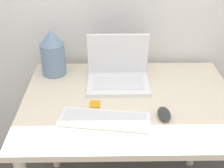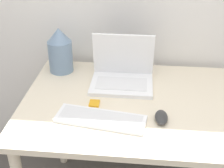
{
  "view_description": "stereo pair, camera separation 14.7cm",
  "coord_description": "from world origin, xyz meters",
  "px_view_note": "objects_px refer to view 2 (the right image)",
  "views": [
    {
      "loc": [
        -0.11,
        -0.89,
        1.61
      ],
      "look_at": [
        -0.09,
        0.38,
        0.88
      ],
      "focal_mm": 50.0,
      "sensor_mm": 36.0,
      "label": 1
    },
    {
      "loc": [
        0.04,
        -0.89,
        1.61
      ],
      "look_at": [
        -0.09,
        0.38,
        0.88
      ],
      "focal_mm": 50.0,
      "sensor_mm": 36.0,
      "label": 2
    }
  ],
  "objects_px": {
    "keyboard": "(101,119)",
    "mp3_player": "(94,103)",
    "vase": "(60,50)",
    "mouse": "(161,117)",
    "laptop": "(122,74)"
  },
  "relations": [
    {
      "from": "mouse",
      "to": "vase",
      "type": "distance_m",
      "value": 0.71
    },
    {
      "from": "laptop",
      "to": "keyboard",
      "type": "distance_m",
      "value": 0.36
    },
    {
      "from": "keyboard",
      "to": "vase",
      "type": "relative_size",
      "value": 1.62
    },
    {
      "from": "mp3_player",
      "to": "keyboard",
      "type": "bearing_deg",
      "value": -69.84
    },
    {
      "from": "keyboard",
      "to": "vase",
      "type": "bearing_deg",
      "value": 122.13
    },
    {
      "from": "keyboard",
      "to": "mp3_player",
      "type": "distance_m",
      "value": 0.14
    },
    {
      "from": "keyboard",
      "to": "vase",
      "type": "distance_m",
      "value": 0.55
    },
    {
      "from": "mouse",
      "to": "mp3_player",
      "type": "distance_m",
      "value": 0.33
    },
    {
      "from": "keyboard",
      "to": "vase",
      "type": "xyz_separation_m",
      "value": [
        -0.29,
        0.46,
        0.12
      ]
    },
    {
      "from": "mouse",
      "to": "mp3_player",
      "type": "bearing_deg",
      "value": 162.59
    },
    {
      "from": "vase",
      "to": "keyboard",
      "type": "bearing_deg",
      "value": -57.87
    },
    {
      "from": "vase",
      "to": "mp3_player",
      "type": "height_order",
      "value": "vase"
    },
    {
      "from": "laptop",
      "to": "mouse",
      "type": "distance_m",
      "value": 0.38
    },
    {
      "from": "vase",
      "to": "mouse",
      "type": "bearing_deg",
      "value": -37.59
    },
    {
      "from": "vase",
      "to": "mp3_player",
      "type": "xyz_separation_m",
      "value": [
        0.24,
        -0.33,
        -0.12
      ]
    }
  ]
}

